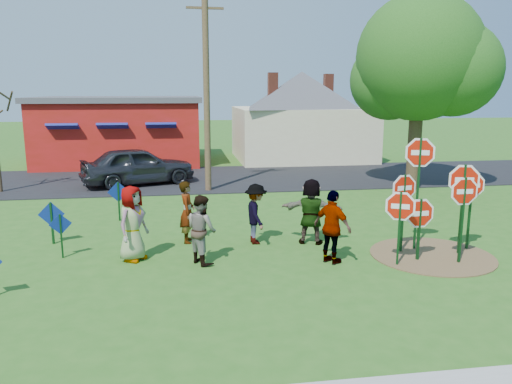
# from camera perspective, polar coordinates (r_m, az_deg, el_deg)

# --- Properties ---
(ground) EXTENTS (120.00, 120.00, 0.00)m
(ground) POSITION_cam_1_polar(r_m,az_deg,el_deg) (13.58, 0.21, -6.86)
(ground) COLOR #2B5F1B
(ground) RESTS_ON ground
(road) EXTENTS (120.00, 7.50, 0.04)m
(road) POSITION_cam_1_polar(r_m,az_deg,el_deg) (24.69, -3.84, 1.60)
(road) COLOR black
(road) RESTS_ON ground
(dirt_patch) EXTENTS (3.20, 3.20, 0.03)m
(dirt_patch) POSITION_cam_1_polar(r_m,az_deg,el_deg) (14.06, 19.45, -6.83)
(dirt_patch) COLOR brown
(dirt_patch) RESTS_ON ground
(red_building) EXTENTS (9.40, 7.69, 3.90)m
(red_building) POSITION_cam_1_polar(r_m,az_deg,el_deg) (31.02, -15.15, 6.89)
(red_building) COLOR maroon
(red_building) RESTS_ON ground
(cream_house) EXTENTS (9.40, 9.40, 6.50)m
(cream_house) POSITION_cam_1_polar(r_m,az_deg,el_deg) (31.65, 5.19, 9.07)
(cream_house) COLOR beige
(cream_house) RESTS_ON ground
(stop_sign_a) EXTENTS (0.91, 0.42, 2.01)m
(stop_sign_a) POSITION_cam_1_polar(r_m,az_deg,el_deg) (12.69, 16.13, -2.24)
(stop_sign_a) COLOR #103A17
(stop_sign_a) RESTS_ON ground
(stop_sign_b) EXTENTS (1.03, 0.31, 3.21)m
(stop_sign_b) POSITION_cam_1_polar(r_m,az_deg,el_deg) (13.95, 18.17, 2.98)
(stop_sign_b) COLOR #103A17
(stop_sign_b) RESTS_ON ground
(stop_sign_c) EXTENTS (0.96, 0.06, 2.34)m
(stop_sign_c) POSITION_cam_1_polar(r_m,az_deg,el_deg) (13.31, 22.65, -0.89)
(stop_sign_c) COLOR #103A17
(stop_sign_c) RESTS_ON ground
(stop_sign_d) EXTENTS (0.96, 0.11, 2.27)m
(stop_sign_d) POSITION_cam_1_polar(r_m,az_deg,el_deg) (14.58, 23.40, 0.05)
(stop_sign_d) COLOR #103A17
(stop_sign_d) RESTS_ON ground
(stop_sign_e) EXTENTS (1.03, 0.08, 1.76)m
(stop_sign_e) POSITION_cam_1_polar(r_m,az_deg,el_deg) (13.26, 18.22, -2.75)
(stop_sign_e) COLOR #103A17
(stop_sign_e) RESTS_ON ground
(stop_sign_f) EXTENTS (1.07, 0.27, 2.56)m
(stop_sign_f) POSITION_cam_1_polar(r_m,az_deg,el_deg) (14.04, 22.64, 0.53)
(stop_sign_f) COLOR #103A17
(stop_sign_f) RESTS_ON ground
(stop_sign_g) EXTENTS (0.96, 0.18, 2.25)m
(stop_sign_g) POSITION_cam_1_polar(r_m,az_deg,el_deg) (13.73, 16.53, -0.39)
(stop_sign_g) COLOR #103A17
(stop_sign_g) RESTS_ON ground
(blue_diamond_b) EXTENTS (0.55, 0.17, 1.19)m
(blue_diamond_b) POSITION_cam_1_polar(r_m,az_deg,el_deg) (13.86, -21.41, -4.10)
(blue_diamond_b) COLOR #103A17
(blue_diamond_b) RESTS_ON ground
(blue_diamond_c) EXTENTS (0.73, 0.07, 1.22)m
(blue_diamond_c) POSITION_cam_1_polar(r_m,az_deg,el_deg) (15.22, -22.32, -2.82)
(blue_diamond_c) COLOR #103A17
(blue_diamond_c) RESTS_ON ground
(blue_diamond_d) EXTENTS (0.69, 0.15, 1.33)m
(blue_diamond_d) POSITION_cam_1_polar(r_m,az_deg,el_deg) (17.18, -15.44, -0.52)
(blue_diamond_d) COLOR #103A17
(blue_diamond_d) RESTS_ON ground
(person_a) EXTENTS (1.04, 1.14, 1.95)m
(person_a) POSITION_cam_1_polar(r_m,az_deg,el_deg) (13.07, -13.94, -3.50)
(person_a) COLOR #3D4F94
(person_a) RESTS_ON ground
(person_b) EXTENTS (0.48, 0.68, 1.78)m
(person_b) POSITION_cam_1_polar(r_m,az_deg,el_deg) (14.34, -7.87, -2.28)
(person_b) COLOR #246D61
(person_b) RESTS_ON ground
(person_c) EXTENTS (0.99, 1.07, 1.75)m
(person_c) POSITION_cam_1_polar(r_m,az_deg,el_deg) (12.60, -6.23, -4.25)
(person_c) COLOR #97603E
(person_c) RESTS_ON ground
(person_d) EXTENTS (0.72, 1.15, 1.72)m
(person_d) POSITION_cam_1_polar(r_m,az_deg,el_deg) (14.11, -0.01, -2.52)
(person_d) COLOR #35363B
(person_d) RESTS_ON ground
(person_e) EXTENTS (1.01, 1.16, 1.87)m
(person_e) POSITION_cam_1_polar(r_m,az_deg,el_deg) (12.62, 8.74, -4.00)
(person_e) COLOR #3F2652
(person_e) RESTS_ON ground
(person_f) EXTENTS (1.83, 1.12, 1.88)m
(person_f) POSITION_cam_1_polar(r_m,az_deg,el_deg) (14.17, 6.32, -2.19)
(person_f) COLOR #1F5B34
(person_f) RESTS_ON ground
(suv) EXTENTS (5.44, 3.62, 1.72)m
(suv) POSITION_cam_1_polar(r_m,az_deg,el_deg) (23.44, -13.34, 2.95)
(suv) COLOR #2F2F35
(suv) RESTS_ON road
(utility_pole) EXTENTS (2.10, 0.27, 8.59)m
(utility_pole) POSITION_cam_1_polar(r_m,az_deg,el_deg) (21.31, -5.69, 12.14)
(utility_pole) COLOR #4C3823
(utility_pole) RESTS_ON ground
(leafy_tree) EXTENTS (5.85, 5.34, 8.31)m
(leafy_tree) POSITION_cam_1_polar(r_m,az_deg,el_deg) (22.85, 18.49, 13.66)
(leafy_tree) COLOR #382819
(leafy_tree) RESTS_ON ground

